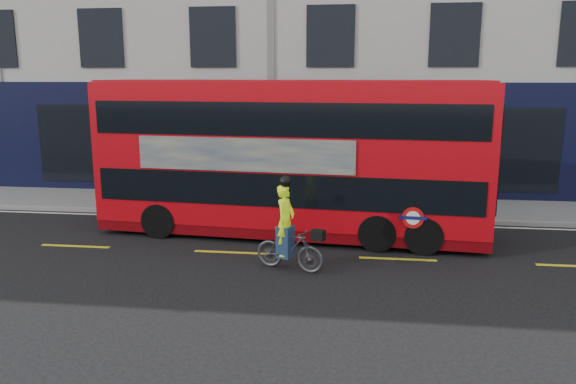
# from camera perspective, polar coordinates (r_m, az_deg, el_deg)

# --- Properties ---
(ground) EXTENTS (120.00, 120.00, 0.00)m
(ground) POSITION_cam_1_polar(r_m,az_deg,el_deg) (12.41, -7.41, -8.22)
(ground) COLOR black
(ground) RESTS_ON ground
(pavement) EXTENTS (60.00, 3.00, 0.12)m
(pavement) POSITION_cam_1_polar(r_m,az_deg,el_deg) (18.50, -2.36, -1.25)
(pavement) COLOR gray
(pavement) RESTS_ON ground
(kerb) EXTENTS (60.00, 0.12, 0.13)m
(kerb) POSITION_cam_1_polar(r_m,az_deg,el_deg) (17.06, -3.20, -2.36)
(kerb) COLOR gray
(kerb) RESTS_ON ground
(road_edge_line) EXTENTS (58.00, 0.10, 0.01)m
(road_edge_line) POSITION_cam_1_polar(r_m,az_deg,el_deg) (16.79, -3.38, -2.81)
(road_edge_line) COLOR silver
(road_edge_line) RESTS_ON ground
(lane_dashes) EXTENTS (58.00, 0.12, 0.01)m
(lane_dashes) POSITION_cam_1_polar(r_m,az_deg,el_deg) (13.79, -5.84, -6.11)
(lane_dashes) COLOR gold
(lane_dashes) RESTS_ON ground
(bus) EXTENTS (10.35, 3.15, 4.11)m
(bus) POSITION_cam_1_polar(r_m,az_deg,el_deg) (14.82, 0.34, 3.56)
(bus) COLOR red
(bus) RESTS_ON ground
(cyclist) EXTENTS (1.66, 0.93, 2.11)m
(cyclist) POSITION_cam_1_polar(r_m,az_deg,el_deg) (12.32, 0.02, -4.81)
(cyclist) COLOR #3F4144
(cyclist) RESTS_ON ground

